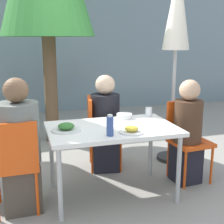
# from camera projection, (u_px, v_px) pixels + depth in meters

# --- Properties ---
(ground_plane) EXTENTS (24.00, 24.00, 0.00)m
(ground_plane) POSITION_uv_depth(u_px,v_px,m) (112.00, 194.00, 3.22)
(ground_plane) COLOR gray
(building_facade) EXTENTS (10.00, 0.20, 3.00)m
(building_facade) POSITION_uv_depth(u_px,v_px,m) (58.00, 42.00, 6.64)
(building_facade) COLOR gray
(building_facade) RESTS_ON ground
(dining_table) EXTENTS (1.25, 0.79, 0.72)m
(dining_table) POSITION_uv_depth(u_px,v_px,m) (112.00, 133.00, 3.07)
(dining_table) COLOR white
(dining_table) RESTS_ON ground
(chair_left) EXTENTS (0.41, 0.41, 0.89)m
(chair_left) POSITION_uv_depth(u_px,v_px,m) (15.00, 160.00, 2.75)
(chair_left) COLOR #E54C14
(chair_left) RESTS_ON ground
(person_left) EXTENTS (0.37, 0.37, 1.24)m
(person_left) POSITION_uv_depth(u_px,v_px,m) (20.00, 150.00, 2.83)
(person_left) COLOR #473D33
(person_left) RESTS_ON ground
(chair_right) EXTENTS (0.43, 0.43, 0.89)m
(chair_right) POSITION_uv_depth(u_px,v_px,m) (187.00, 134.00, 3.50)
(chair_right) COLOR #E54C14
(chair_right) RESTS_ON ground
(person_right) EXTENTS (0.31, 0.31, 1.15)m
(person_right) POSITION_uv_depth(u_px,v_px,m) (187.00, 134.00, 3.40)
(person_right) COLOR black
(person_right) RESTS_ON ground
(chair_far) EXTENTS (0.46, 0.46, 0.89)m
(chair_far) POSITION_uv_depth(u_px,v_px,m) (98.00, 127.00, 3.77)
(chair_far) COLOR #E54C14
(chair_far) RESTS_ON ground
(person_far) EXTENTS (0.35, 0.35, 1.16)m
(person_far) POSITION_uv_depth(u_px,v_px,m) (105.00, 126.00, 3.73)
(person_far) COLOR black
(person_far) RESTS_ON ground
(closed_umbrella) EXTENTS (0.36, 0.36, 2.45)m
(closed_umbrella) POSITION_uv_depth(u_px,v_px,m) (177.00, 17.00, 3.74)
(closed_umbrella) COLOR #333333
(closed_umbrella) RESTS_ON ground
(plate_0) EXTENTS (0.28, 0.28, 0.08)m
(plate_0) POSITION_uv_depth(u_px,v_px,m) (66.00, 128.00, 2.93)
(plate_0) COLOR white
(plate_0) RESTS_ON dining_table
(plate_1) EXTENTS (0.23, 0.23, 0.06)m
(plate_1) POSITION_uv_depth(u_px,v_px,m) (131.00, 130.00, 2.86)
(plate_1) COLOR white
(plate_1) RESTS_ON dining_table
(bottle) EXTENTS (0.06, 0.06, 0.19)m
(bottle) POSITION_uv_depth(u_px,v_px,m) (110.00, 126.00, 2.76)
(bottle) COLOR #334C8E
(bottle) RESTS_ON dining_table
(drinking_cup) EXTENTS (0.07, 0.07, 0.10)m
(drinking_cup) POSITION_uv_depth(u_px,v_px,m) (149.00, 112.00, 3.47)
(drinking_cup) COLOR white
(drinking_cup) RESTS_ON dining_table
(salad_bowl) EXTENTS (0.17, 0.17, 0.05)m
(salad_bowl) POSITION_uv_depth(u_px,v_px,m) (124.00, 116.00, 3.38)
(salad_bowl) COLOR white
(salad_bowl) RESTS_ON dining_table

